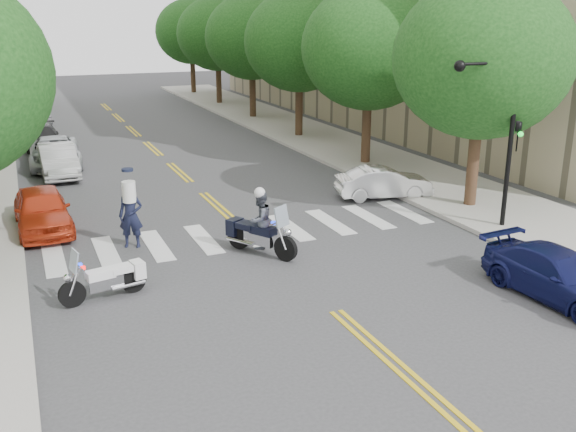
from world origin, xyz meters
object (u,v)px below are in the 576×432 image
sedan_blue (560,276)px  motorcycle_parked (111,279)px  officer_standing (131,216)px  convertible (384,183)px  motorcycle_police (259,224)px

sedan_blue → motorcycle_parked: bearing=151.8°
motorcycle_parked → officer_standing: officer_standing is taller
convertible → sedan_blue: (-0.85, -10.06, 0.01)m
motorcycle_police → officer_standing: motorcycle_police is taller
motorcycle_parked → sedan_blue: (10.64, -4.63, 0.12)m
motorcycle_parked → sedan_blue: motorcycle_parked is taller
motorcycle_parked → convertible: (11.49, 5.44, 0.11)m
motorcycle_police → officer_standing: size_ratio=1.16×
motorcycle_police → motorcycle_parked: size_ratio=1.04×
motorcycle_parked → sedan_blue: 11.60m
motorcycle_police → officer_standing: 4.08m
motorcycle_police → convertible: bearing=179.7°
motorcycle_police → officer_standing: (-3.47, 2.16, 0.08)m
sedan_blue → officer_standing: bearing=134.1°
motorcycle_police → motorcycle_parked: motorcycle_police is taller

